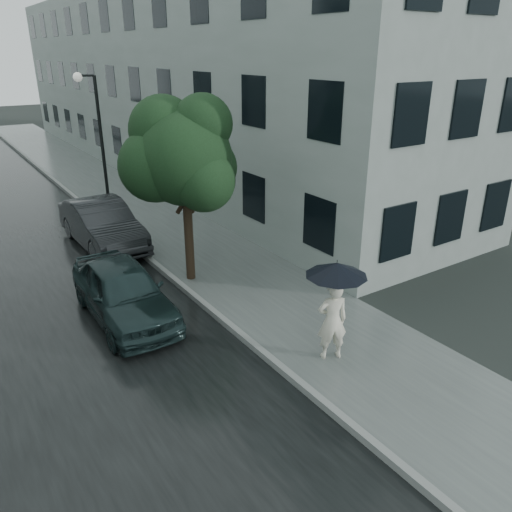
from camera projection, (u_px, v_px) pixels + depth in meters
ground at (339, 348)px, 10.92m from camera, size 120.00×120.00×0.00m
sidewalk at (142, 210)px, 20.28m from camera, size 3.50×60.00×0.01m
kerb_near at (97, 216)px, 19.31m from camera, size 0.15×60.00×0.15m
building_near at (174, 81)px, 27.00m from camera, size 7.02×36.00×9.00m
pedestrian at (332, 321)px, 10.27m from camera, size 0.75×0.63×1.74m
umbrella at (337, 269)px, 9.87m from camera, size 1.31×1.31×1.27m
street_tree at (183, 156)px, 13.03m from camera, size 3.27×2.97×5.07m
lamp_post at (97, 139)px, 18.13m from camera, size 0.82×0.48×5.34m
car_near at (123, 291)px, 11.90m from camera, size 1.72×4.15×1.41m
car_far at (102, 224)px, 16.34m from camera, size 1.70×4.59×1.50m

